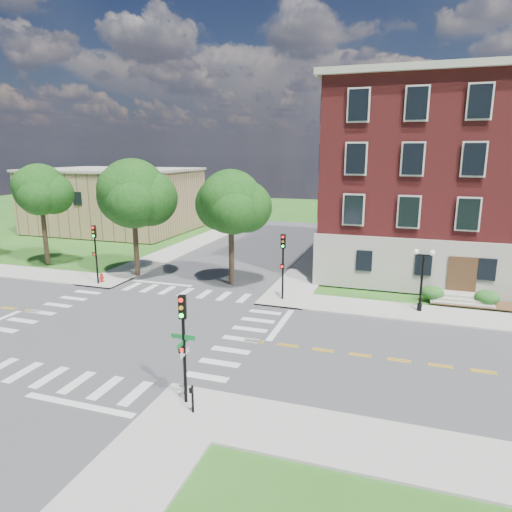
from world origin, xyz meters
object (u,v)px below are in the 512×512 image
(twin_lamp_west, at_px, (422,276))
(push_button_post, at_px, (192,398))
(fire_hydrant, at_px, (102,278))
(traffic_signal_se, at_px, (183,335))
(traffic_signal_nw, at_px, (95,247))
(street_sign_pole, at_px, (184,355))
(traffic_signal_ne, at_px, (283,258))

(twin_lamp_west, height_order, push_button_post, twin_lamp_west)
(fire_hydrant, bearing_deg, traffic_signal_se, -44.10)
(traffic_signal_nw, xyz_separation_m, street_sign_pole, (15.06, -14.10, -0.88))
(twin_lamp_west, distance_m, push_button_post, 18.53)
(push_button_post, xyz_separation_m, fire_hydrant, (-15.67, 15.21, -0.33))
(street_sign_pole, bearing_deg, push_button_post, -44.67)
(traffic_signal_ne, height_order, push_button_post, traffic_signal_ne)
(traffic_signal_ne, relative_size, traffic_signal_nw, 1.00)
(twin_lamp_west, bearing_deg, traffic_signal_nw, -176.99)
(traffic_signal_nw, height_order, street_sign_pole, traffic_signal_nw)
(traffic_signal_ne, distance_m, push_button_post, 15.74)
(traffic_signal_nw, bearing_deg, push_button_post, -43.17)
(street_sign_pole, distance_m, fire_hydrant, 21.01)
(fire_hydrant, bearing_deg, twin_lamp_west, 1.93)
(traffic_signal_nw, xyz_separation_m, fire_hydrant, (0.04, 0.47, -2.72))
(traffic_signal_nw, height_order, twin_lamp_west, traffic_signal_nw)
(twin_lamp_west, height_order, street_sign_pole, twin_lamp_west)
(traffic_signal_nw, xyz_separation_m, push_button_post, (15.71, -14.74, -2.39))
(street_sign_pole, bearing_deg, traffic_signal_nw, 136.89)
(traffic_signal_se, bearing_deg, traffic_signal_ne, 88.82)
(traffic_signal_se, bearing_deg, twin_lamp_west, 57.61)
(traffic_signal_nw, distance_m, twin_lamp_west, 24.87)
(twin_lamp_west, bearing_deg, push_button_post, -119.61)
(traffic_signal_se, relative_size, traffic_signal_nw, 1.00)
(traffic_signal_se, distance_m, fire_hydrant, 21.09)
(traffic_signal_se, distance_m, push_button_post, 2.56)
(twin_lamp_west, xyz_separation_m, street_sign_pole, (-9.76, -15.40, -0.21))
(traffic_signal_se, height_order, fire_hydrant, traffic_signal_se)
(traffic_signal_se, xyz_separation_m, traffic_signal_ne, (0.31, 14.90, 0.00))
(traffic_signal_se, height_order, traffic_signal_ne, same)
(traffic_signal_se, distance_m, twin_lamp_west, 18.24)
(traffic_signal_ne, relative_size, street_sign_pole, 1.55)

